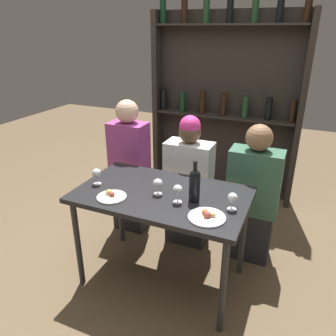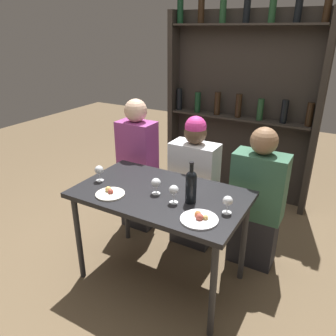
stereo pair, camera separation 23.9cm
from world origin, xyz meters
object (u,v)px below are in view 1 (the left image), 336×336
(seated_person_left, at_px, (130,170))
(seated_person_right, at_px, (252,199))
(food_plate_1, at_px, (207,216))
(wine_glass_3, at_px, (178,190))
(wine_glass_0, at_px, (233,198))
(wine_glass_2, at_px, (97,173))
(seated_person_center, at_px, (189,185))
(food_plate_0, at_px, (111,196))
(wine_glass_1, at_px, (158,184))
(wine_bottle, at_px, (195,184))

(seated_person_left, bearing_deg, seated_person_right, 0.00)
(food_plate_1, bearing_deg, wine_glass_3, 154.86)
(wine_glass_0, bearing_deg, wine_glass_2, -178.10)
(wine_glass_0, xyz_separation_m, seated_person_center, (-0.51, 0.60, -0.28))
(wine_glass_3, xyz_separation_m, food_plate_0, (-0.45, -0.12, -0.08))
(wine_glass_1, relative_size, wine_glass_3, 0.92)
(wine_glass_2, bearing_deg, food_plate_0, -33.42)
(wine_bottle, relative_size, wine_glass_3, 2.26)
(wine_glass_0, height_order, seated_person_right, seated_person_right)
(seated_person_left, bearing_deg, wine_bottle, -34.80)
(wine_glass_1, distance_m, food_plate_1, 0.46)
(wine_bottle, relative_size, food_plate_0, 1.41)
(wine_glass_1, bearing_deg, food_plate_1, -21.89)
(food_plate_0, bearing_deg, wine_bottle, 18.60)
(wine_bottle, bearing_deg, seated_person_right, 62.14)
(wine_glass_2, xyz_separation_m, seated_person_center, (0.51, 0.63, -0.28))
(wine_glass_2, height_order, food_plate_0, wine_glass_2)
(wine_glass_2, relative_size, wine_glass_3, 0.97)
(wine_bottle, distance_m, seated_person_left, 1.07)
(wine_glass_0, distance_m, seated_person_center, 0.84)
(wine_bottle, relative_size, wine_glass_2, 2.35)
(wine_bottle, relative_size, food_plate_1, 1.24)
(wine_glass_0, height_order, food_plate_0, wine_glass_0)
(food_plate_0, bearing_deg, seated_person_left, 111.11)
(wine_glass_2, xyz_separation_m, food_plate_0, (0.21, -0.14, -0.08))
(wine_glass_3, relative_size, food_plate_0, 0.62)
(food_plate_0, distance_m, seated_person_center, 0.86)
(food_plate_1, relative_size, seated_person_center, 0.20)
(wine_glass_1, bearing_deg, wine_glass_3, -17.03)
(wine_glass_0, relative_size, seated_person_left, 0.09)
(seated_person_center, bearing_deg, food_plate_0, -111.13)
(food_plate_0, bearing_deg, wine_glass_1, 32.03)
(wine_bottle, bearing_deg, food_plate_1, -50.25)
(food_plate_1, relative_size, seated_person_right, 0.20)
(wine_bottle, distance_m, wine_glass_3, 0.12)
(seated_person_right, bearing_deg, food_plate_0, -138.03)
(wine_glass_2, xyz_separation_m, seated_person_right, (1.07, 0.63, -0.30))
(wine_glass_0, relative_size, food_plate_1, 0.50)
(wine_bottle, relative_size, seated_person_center, 0.24)
(wine_glass_1, xyz_separation_m, food_plate_0, (-0.28, -0.17, -0.07))
(wine_glass_3, distance_m, food_plate_1, 0.28)
(wine_glass_3, bearing_deg, seated_person_right, 57.98)
(wine_bottle, height_order, wine_glass_3, wine_bottle)
(wine_bottle, distance_m, wine_glass_0, 0.27)
(wine_bottle, xyz_separation_m, food_plate_1, (0.15, -0.18, -0.12))
(wine_bottle, xyz_separation_m, seated_person_center, (-0.25, 0.59, -0.33))
(wine_glass_0, relative_size, seated_person_right, 0.10)
(food_plate_1, distance_m, seated_person_right, 0.82)
(wine_glass_0, bearing_deg, seated_person_left, 151.68)
(wine_glass_0, height_order, wine_glass_1, same)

